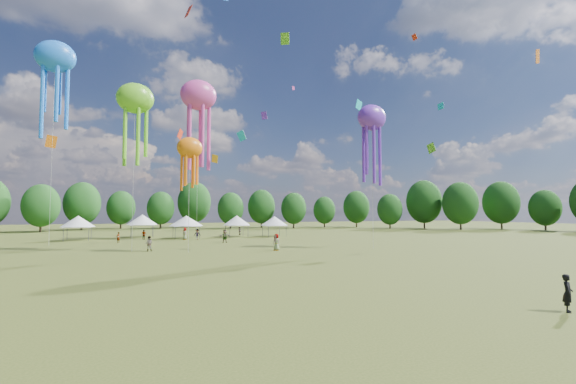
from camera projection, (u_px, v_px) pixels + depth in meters
name	position (u px, v px, depth m)	size (l,w,h in m)	color
ground	(407.00, 313.00, 16.13)	(300.00, 300.00, 0.00)	#384416
observer_main	(568.00, 293.00, 16.33)	(0.60, 0.39, 1.63)	black
spectator_near	(149.00, 244.00, 42.11)	(0.82, 0.64, 1.69)	gray
spectators_far	(209.00, 235.00, 56.87)	(21.56, 31.32, 1.91)	gray
festival_tents	(184.00, 221.00, 64.87)	(36.73, 11.69, 4.02)	#47474C
show_kites	(170.00, 107.00, 52.22)	(41.45, 25.34, 27.38)	#68CF22
small_kites	(212.00, 47.00, 56.72)	(69.39, 59.63, 46.39)	#68CF22
treeline	(175.00, 201.00, 72.91)	(201.57, 95.24, 13.43)	#38281C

